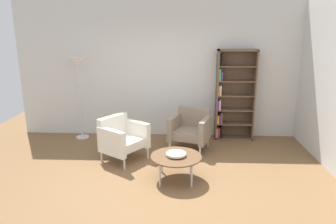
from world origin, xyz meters
TOP-DOWN VIEW (x-y plane):
  - ground_plane at (0.00, 0.00)m, footprint 8.32×8.32m
  - plaster_back_panel at (0.00, 2.46)m, footprint 6.40×0.12m
  - bookshelf_tall at (1.40, 2.26)m, footprint 0.80×0.30m
  - coffee_table_low at (0.25, 0.26)m, footprint 0.80×0.80m
  - decorative_bowl at (0.25, 0.26)m, footprint 0.32×0.32m
  - armchair_corner_red at (0.51, 1.60)m, footprint 0.88×0.84m
  - armchair_by_bookshelf at (-0.74, 1.02)m, footprint 0.93×0.95m
  - floor_lamp_torchiere at (-1.82, 2.12)m, footprint 0.32×0.32m

SIDE VIEW (x-z plane):
  - ground_plane at x=0.00m, z-range 0.00..0.00m
  - coffee_table_low at x=0.25m, z-range 0.17..0.57m
  - armchair_corner_red at x=0.51m, z-range 0.02..0.80m
  - armchair_by_bookshelf at x=-0.74m, z-range 0.02..0.80m
  - decorative_bowl at x=0.25m, z-range 0.41..0.46m
  - bookshelf_tall at x=1.40m, z-range -0.02..1.88m
  - floor_lamp_torchiere at x=-1.82m, z-range 0.58..2.32m
  - plaster_back_panel at x=0.00m, z-range 0.00..2.90m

